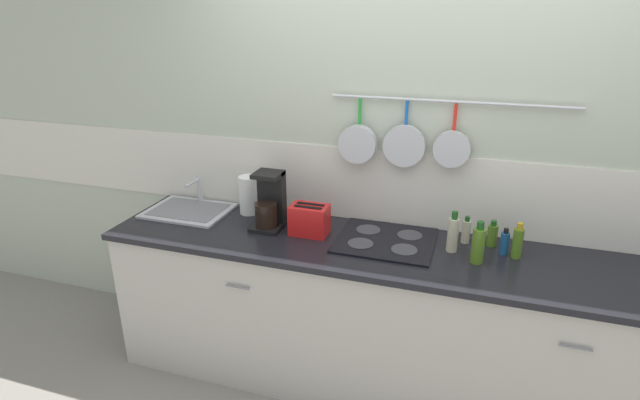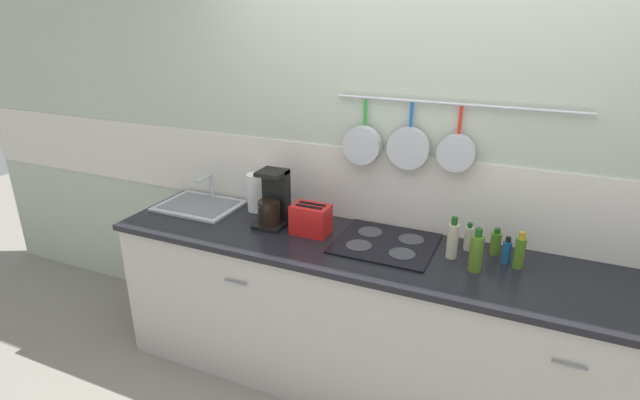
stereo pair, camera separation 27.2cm
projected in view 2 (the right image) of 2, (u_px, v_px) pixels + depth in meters
The scene contains 15 objects.
ground_plane at pixel (392, 392), 2.96m from camera, with size 12.00×12.00×0.00m, color gray.
wall_back at pixel (423, 169), 2.82m from camera, with size 7.20×0.15×2.60m.
cabinet_base at pixel (396, 330), 2.80m from camera, with size 3.33×0.65×0.88m.
countertop at pixel (401, 258), 2.63m from camera, with size 3.37×0.67×0.03m.
sink_basin at pixel (200, 204), 3.26m from camera, with size 0.51×0.39×0.18m.
paper_towel_roll at pixel (256, 192), 3.16m from camera, with size 0.12×0.12×0.24m.
coffee_maker at pixel (273, 203), 2.95m from camera, with size 0.17×0.20×0.34m.
toaster at pixel (311, 219), 2.84m from camera, with size 0.23×0.14×0.18m.
cooktop at pixel (385, 243), 2.74m from camera, with size 0.53×0.48×0.01m.
bottle_cooking_wine at pixel (453, 240), 2.56m from camera, with size 0.06×0.06×0.23m.
bottle_sesame_oil at pixel (469, 238), 2.66m from camera, with size 0.05×0.05×0.16m.
bottle_dish_soap at pixel (476, 252), 2.43m from camera, with size 0.06×0.06×0.23m.
bottle_olive_oil at pixel (496, 243), 2.61m from camera, with size 0.05×0.05×0.15m.
bottle_hot_sauce at pixel (507, 252), 2.52m from camera, with size 0.05×0.05×0.15m.
bottle_vinegar at pixel (520, 252), 2.47m from camera, with size 0.05×0.05×0.19m.
Camera 2 is at (0.57, -2.32, 2.13)m, focal length 28.00 mm.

